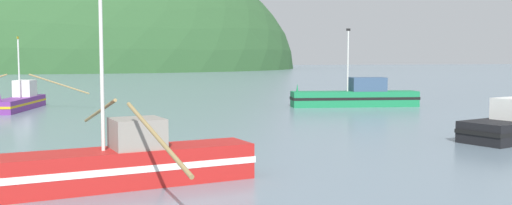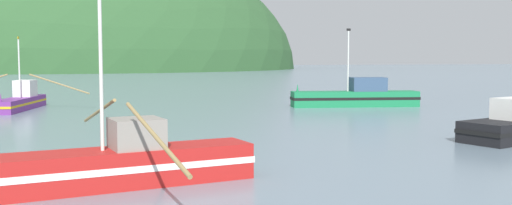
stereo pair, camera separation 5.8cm
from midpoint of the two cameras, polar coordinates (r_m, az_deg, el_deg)
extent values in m
ellipsoid|color=#2D562D|center=(224.37, -18.91, 3.20)|extent=(177.04, 141.63, 98.38)
cube|color=red|center=(19.52, -13.17, -6.36)|extent=(9.06, 3.40, 1.24)
cube|color=white|center=(19.51, -13.18, -6.19)|extent=(9.15, 3.44, 0.22)
cube|color=gray|center=(19.46, -11.80, -3.03)|extent=(1.92, 1.88, 1.00)
cylinder|color=silver|center=(19.04, -15.23, 5.00)|extent=(0.12, 0.12, 6.48)
cylinder|color=#997F4C|center=(15.72, -10.07, -3.20)|extent=(1.15, 5.58, 1.39)
cylinder|color=#997F4C|center=(22.90, -15.44, -0.88)|extent=(1.15, 5.58, 1.39)
cube|color=#6B2D84|center=(50.32, -22.59, -0.11)|extent=(3.54, 9.17, 0.98)
cube|color=gold|center=(50.32, -22.59, -0.06)|extent=(3.58, 9.27, 0.18)
cone|color=#6B2D84|center=(46.36, -24.21, 0.51)|extent=(0.24, 0.24, 0.70)
cube|color=silver|center=(51.75, -22.09, 1.33)|extent=(1.81, 2.30, 1.38)
cylinder|color=silver|center=(50.43, -22.60, 3.17)|extent=(0.12, 0.12, 4.76)
cube|color=gold|center=(50.44, -22.69, 6.01)|extent=(0.10, 0.36, 0.20)
cylinder|color=#997F4C|center=(49.31, -19.05, 1.76)|extent=(4.74, 1.10, 1.73)
cube|color=#197A47|center=(50.19, 9.90, 0.36)|extent=(11.18, 3.89, 1.34)
cube|color=black|center=(50.18, 9.90, 0.43)|extent=(11.29, 3.93, 0.24)
cone|color=#197A47|center=(48.97, 4.21, 1.50)|extent=(0.23, 0.23, 0.70)
cube|color=#334C6B|center=(50.45, 11.18, 1.80)|extent=(3.24, 2.27, 1.20)
cylinder|color=silver|center=(49.89, 9.25, 4.10)|extent=(0.12, 0.12, 5.19)
cube|color=black|center=(49.94, 9.29, 7.21)|extent=(0.36, 0.09, 0.20)
camera|label=1|loc=(0.03, -89.95, 0.00)|focal=39.94mm
camera|label=2|loc=(0.03, 90.05, 0.00)|focal=39.94mm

